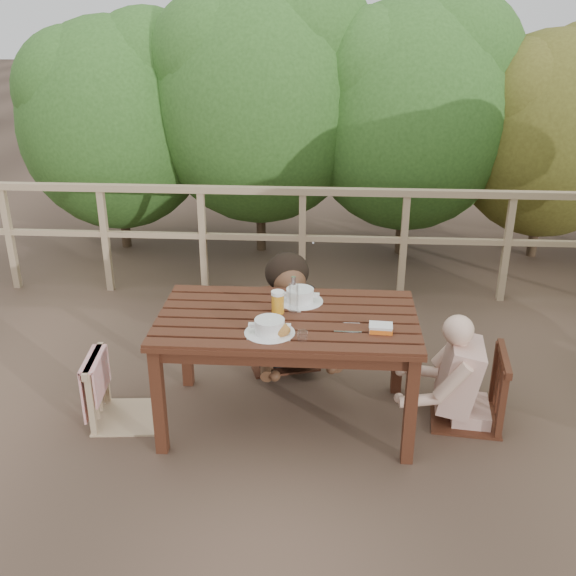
# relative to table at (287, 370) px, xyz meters

# --- Properties ---
(ground) EXTENTS (60.00, 60.00, 0.00)m
(ground) POSITION_rel_table_xyz_m (0.00, 0.00, -0.36)
(ground) COLOR brown
(ground) RESTS_ON ground
(table) EXTENTS (1.57, 0.88, 0.72)m
(table) POSITION_rel_table_xyz_m (0.00, 0.00, 0.00)
(table) COLOR #371A0F
(table) RESTS_ON ground
(chair_left) EXTENTS (0.45, 0.45, 0.84)m
(chair_left) POSITION_rel_table_xyz_m (-1.03, -0.06, 0.06)
(chair_left) COLOR tan
(chair_left) RESTS_ON ground
(chair_far) EXTENTS (0.61, 0.61, 0.97)m
(chair_far) POSITION_rel_table_xyz_m (-0.10, 0.77, 0.12)
(chair_far) COLOR #371A0F
(chair_far) RESTS_ON ground
(chair_right) EXTENTS (0.50, 0.50, 0.91)m
(chair_right) POSITION_rel_table_xyz_m (1.14, 0.09, 0.09)
(chair_right) COLOR #371A0F
(chair_right) RESTS_ON ground
(woman) EXTENTS (0.74, 0.82, 1.39)m
(woman) POSITION_rel_table_xyz_m (-0.10, 0.79, 0.33)
(woman) COLOR black
(woman) RESTS_ON ground
(diner_right) EXTENTS (0.64, 0.54, 1.18)m
(diner_right) POSITION_rel_table_xyz_m (1.17, 0.09, 0.23)
(diner_right) COLOR tan
(diner_right) RESTS_ON ground
(railing) EXTENTS (5.60, 0.10, 1.01)m
(railing) POSITION_rel_table_xyz_m (0.00, 2.00, 0.14)
(railing) COLOR tan
(railing) RESTS_ON ground
(hedge_row) EXTENTS (6.60, 1.60, 3.80)m
(hedge_row) POSITION_rel_table_xyz_m (0.40, 3.20, 1.54)
(hedge_row) COLOR #2B511D
(hedge_row) RESTS_ON ground
(soup_near) EXTENTS (0.29, 0.29, 0.10)m
(soup_near) POSITION_rel_table_xyz_m (-0.09, -0.23, 0.41)
(soup_near) COLOR white
(soup_near) RESTS_ON table
(soup_far) EXTENTS (0.29, 0.29, 0.10)m
(soup_far) POSITION_rel_table_xyz_m (0.07, 0.22, 0.41)
(soup_far) COLOR white
(soup_far) RESTS_ON table
(bread_roll) EXTENTS (0.14, 0.11, 0.08)m
(bread_roll) POSITION_rel_table_xyz_m (-0.04, -0.24, 0.40)
(bread_roll) COLOR #AC7537
(bread_roll) RESTS_ON table
(beer_glass) EXTENTS (0.08, 0.08, 0.16)m
(beer_glass) POSITION_rel_table_xyz_m (-0.06, 0.04, 0.44)
(beer_glass) COLOR orange
(beer_glass) RESTS_ON table
(bottle) EXTENTS (0.06, 0.06, 0.25)m
(bottle) POSITION_rel_table_xyz_m (0.03, 0.06, 0.49)
(bottle) COLOR silver
(bottle) RESTS_ON table
(tumbler) EXTENTS (0.06, 0.06, 0.07)m
(tumbler) POSITION_rel_table_xyz_m (0.10, -0.30, 0.40)
(tumbler) COLOR white
(tumbler) RESTS_ON table
(butter_tub) EXTENTS (0.14, 0.11, 0.06)m
(butter_tub) POSITION_rel_table_xyz_m (0.55, -0.17, 0.39)
(butter_tub) COLOR white
(butter_tub) RESTS_ON table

